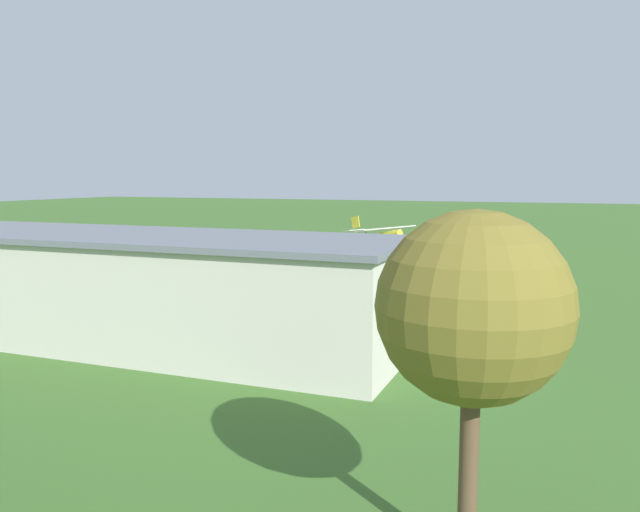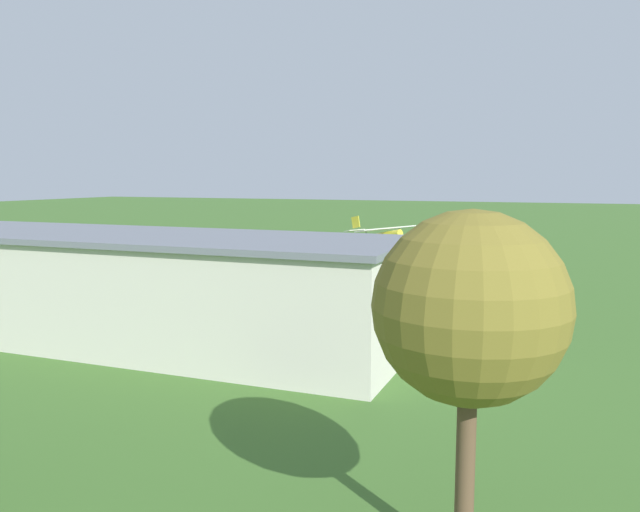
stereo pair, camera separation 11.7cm
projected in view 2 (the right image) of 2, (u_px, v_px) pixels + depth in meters
The scene contains 9 objects.
ground_plane at pixel (328, 263), 76.99m from camera, with size 400.00×400.00×0.00m, color #3D6628.
hangar at pixel (133, 287), 39.99m from camera, with size 35.26×11.07×6.88m.
biplane at pixel (378, 237), 70.16m from camera, with size 7.89×8.94×4.02m.
car_white at pixel (61, 278), 60.08m from camera, with size 2.40×4.77×1.58m.
person_crossing_taxiway at pixel (383, 298), 50.00m from camera, with size 0.54×0.54×1.75m.
person_at_fence_line at pixel (190, 279), 59.52m from camera, with size 0.51×0.51×1.65m.
person_walking_on_apron at pixel (152, 279), 59.23m from camera, with size 0.41×0.41×1.77m.
person_near_hangar_door at pixel (432, 294), 51.75m from camera, with size 0.42×0.42×1.67m.
tree_behind_hangar_right at pixel (470, 309), 16.15m from camera, with size 5.05×5.05×9.60m.
Camera 2 is at (-27.53, 71.15, 10.39)m, focal length 35.52 mm.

